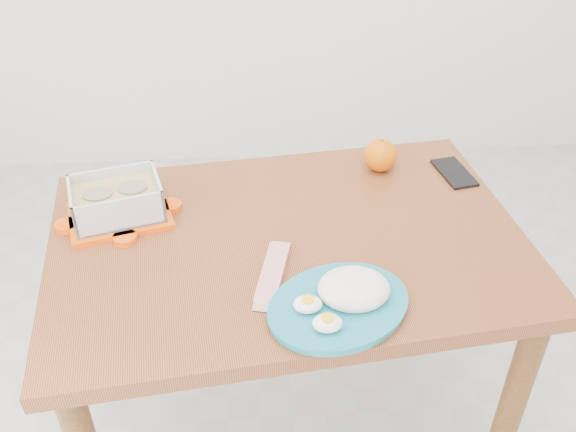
{
  "coord_description": "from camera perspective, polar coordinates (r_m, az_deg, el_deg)",
  "views": [
    {
      "loc": [
        -0.0,
        -1.02,
        1.66
      ],
      "look_at": [
        0.08,
        0.13,
        0.81
      ],
      "focal_mm": 40.0,
      "sensor_mm": 36.0,
      "label": 1
    }
  ],
  "objects": [
    {
      "name": "orange_fruit",
      "position": [
        1.7,
        8.23,
        5.38
      ],
      "size": [
        0.09,
        0.09,
        0.09
      ],
      "primitive_type": "sphere",
      "color": "orange",
      "rests_on": "dining_table"
    },
    {
      "name": "candy_bar",
      "position": [
        1.36,
        -1.37,
        -5.08
      ],
      "size": [
        0.09,
        0.19,
        0.02
      ],
      "primitive_type": "cube",
      "rotation": [
        0.0,
        0.0,
        1.34
      ],
      "color": "red",
      "rests_on": "dining_table"
    },
    {
      "name": "food_container",
      "position": [
        1.55,
        -14.96,
        1.29
      ],
      "size": [
        0.27,
        0.23,
        0.1
      ],
      "rotation": [
        0.0,
        0.0,
        0.27
      ],
      "color": "#FF5107",
      "rests_on": "dining_table"
    },
    {
      "name": "smartphone",
      "position": [
        1.74,
        14.56,
        3.74
      ],
      "size": [
        0.1,
        0.15,
        0.01
      ],
      "primitive_type": "cube",
      "rotation": [
        0.0,
        0.0,
        0.19
      ],
      "color": "black",
      "rests_on": "dining_table"
    },
    {
      "name": "rice_plate",
      "position": [
        1.28,
        4.96,
        -7.28
      ],
      "size": [
        0.39,
        0.39,
        0.08
      ],
      "rotation": [
        0.0,
        0.0,
        0.46
      ],
      "color": "teal",
      "rests_on": "dining_table"
    },
    {
      "name": "dining_table",
      "position": [
        1.54,
        -0.0,
        -5.19
      ],
      "size": [
        1.16,
        0.84,
        0.75
      ],
      "rotation": [
        0.0,
        0.0,
        0.12
      ],
      "color": "brown",
      "rests_on": "ground"
    }
  ]
}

